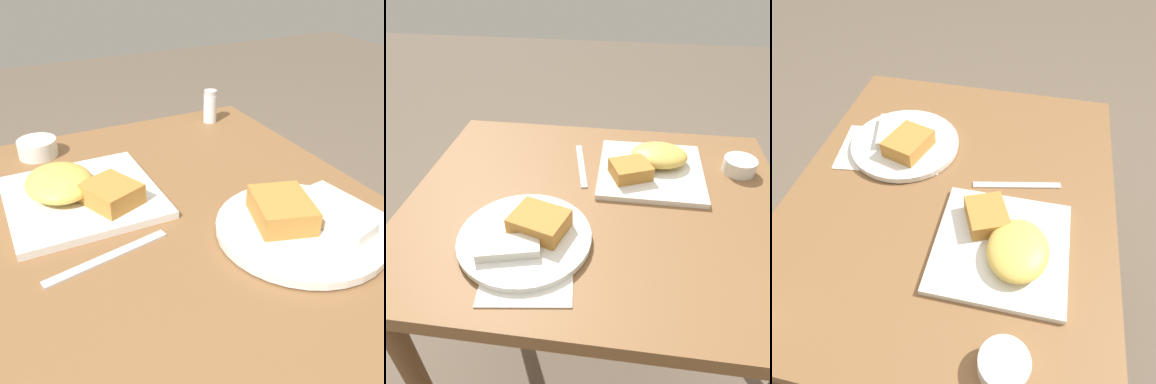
# 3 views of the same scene
# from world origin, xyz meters

# --- Properties ---
(ground_plane) EXTENTS (8.00, 8.00, 0.00)m
(ground_plane) POSITION_xyz_m (0.00, 0.00, 0.00)
(ground_plane) COLOR brown
(dining_table) EXTENTS (0.89, 0.73, 0.71)m
(dining_table) POSITION_xyz_m (0.00, 0.00, 0.61)
(dining_table) COLOR brown
(dining_table) RESTS_ON ground_plane
(menu_card) EXTENTS (0.20, 0.28, 0.00)m
(menu_card) POSITION_xyz_m (0.11, 0.19, 0.71)
(menu_card) COLOR silver
(menu_card) RESTS_ON dining_table
(plate_square_near) EXTENTS (0.26, 0.26, 0.06)m
(plate_square_near) POSITION_xyz_m (-0.13, -0.14, 0.73)
(plate_square_near) COLOR white
(plate_square_near) RESTS_ON dining_table
(plate_oval_far) EXTENTS (0.27, 0.27, 0.05)m
(plate_oval_far) POSITION_xyz_m (0.13, 0.15, 0.73)
(plate_oval_far) COLOR white
(plate_oval_far) RESTS_ON menu_card
(sauce_ramekin) EXTENTS (0.08, 0.08, 0.04)m
(sauce_ramekin) POSITION_xyz_m (-0.36, -0.17, 0.73)
(sauce_ramekin) COLOR white
(sauce_ramekin) RESTS_ON dining_table
(butter_knife) EXTENTS (0.06, 0.20, 0.00)m
(butter_knife) POSITION_xyz_m (0.05, -0.14, 0.71)
(butter_knife) COLOR silver
(butter_knife) RESTS_ON dining_table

